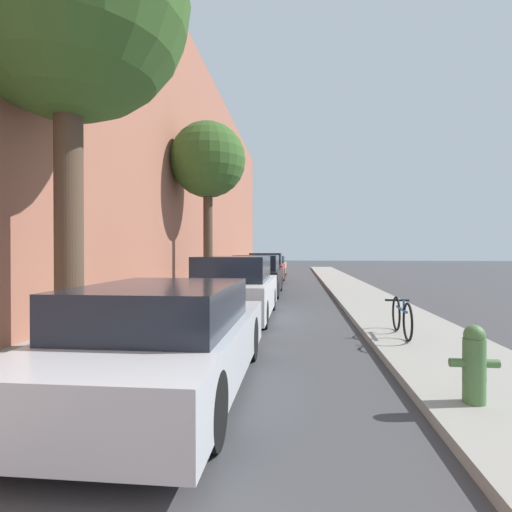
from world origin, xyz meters
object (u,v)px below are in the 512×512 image
at_px(parked_car_silver, 167,339).
at_px(street_tree_near, 68,0).
at_px(parked_car_black, 258,276).
at_px(bicycle, 402,317).
at_px(parked_car_white, 235,289).
at_px(fire_hydrant, 474,363).
at_px(parked_car_champagne, 273,267).
at_px(street_tree_far, 208,161).
at_px(parked_car_red, 267,269).

height_order(parked_car_silver, street_tree_near, street_tree_near).
height_order(parked_car_black, bicycle, parked_car_black).
relative_size(parked_car_silver, parked_car_white, 1.00).
relative_size(street_tree_near, fire_hydrant, 9.44).
height_order(parked_car_champagne, bicycle, parked_car_champagne).
bearing_deg(bicycle, street_tree_far, 126.98).
bearing_deg(street_tree_far, fire_hydrant, -64.60).
bearing_deg(street_tree_near, parked_car_white, 62.49).
height_order(parked_car_champagne, fire_hydrant, parked_car_champagne).
relative_size(street_tree_far, fire_hydrant, 8.09).
relative_size(parked_car_champagne, fire_hydrant, 5.41).
relative_size(parked_car_red, bicycle, 2.54).
xyz_separation_m(parked_car_silver, parked_car_white, (-0.02, 5.28, 0.10)).
relative_size(parked_car_white, street_tree_near, 0.61).
bearing_deg(parked_car_black, fire_hydrant, -73.71).
xyz_separation_m(parked_car_red, street_tree_far, (-1.68, -6.46, 4.23)).
height_order(parked_car_silver, fire_hydrant, parked_car_silver).
bearing_deg(street_tree_near, parked_car_silver, -34.98).
bearing_deg(parked_car_black, parked_car_white, -90.14).
distance_m(parked_car_silver, street_tree_far, 11.31).
bearing_deg(parked_car_champagne, fire_hydrant, -81.54).
relative_size(parked_car_silver, fire_hydrant, 5.77).
height_order(parked_car_red, street_tree_far, street_tree_far).
distance_m(parked_car_silver, parked_car_champagne, 22.43).
bearing_deg(parked_car_champagne, parked_car_white, -89.64).
distance_m(parked_car_white, parked_car_red, 11.46).
relative_size(parked_car_black, bicycle, 2.89).
bearing_deg(bicycle, fire_hydrant, -89.80).
bearing_deg(street_tree_near, parked_car_black, 77.83).
xyz_separation_m(fire_hydrant, bicycle, (0.10, 3.29, -0.06)).
bearing_deg(parked_car_red, street_tree_far, -104.61).
height_order(parked_car_silver, parked_car_red, parked_car_red).
distance_m(street_tree_near, street_tree_far, 8.89).
distance_m(parked_car_silver, parked_car_red, 16.74).
distance_m(parked_car_silver, parked_car_white, 5.28).
relative_size(parked_car_white, parked_car_red, 1.10).
relative_size(parked_car_black, fire_hydrant, 5.96).
bearing_deg(parked_car_white, parked_car_champagne, 90.36).
bearing_deg(street_tree_near, parked_car_champagne, 84.82).
bearing_deg(parked_car_champagne, parked_car_silver, -89.69).
bearing_deg(parked_car_red, parked_car_champagne, 90.10).
bearing_deg(parked_car_black, parked_car_red, 91.07).
height_order(street_tree_near, bicycle, street_tree_near).
bearing_deg(street_tree_near, parked_car_red, 82.87).
xyz_separation_m(street_tree_near, bicycle, (5.40, 1.49, -5.08)).
bearing_deg(street_tree_far, parked_car_silver, -80.09).
bearing_deg(street_tree_far, street_tree_near, -91.50).
distance_m(parked_car_champagne, street_tree_near, 21.65).
bearing_deg(street_tree_far, parked_car_white, -70.40).
xyz_separation_m(parked_car_white, bicycle, (3.39, -2.37, -0.25)).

